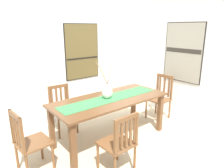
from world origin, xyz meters
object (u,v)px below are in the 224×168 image
object	(u,v)px
chair_2	(62,108)
painting_on_side_wall	(183,53)
dining_table	(110,104)
painting_on_back_wall	(82,52)
centerpiece_vase	(107,91)
chair_0	(29,141)
chair_3	(160,97)
chair_1	(119,142)

from	to	relation	value
chair_2	painting_on_side_wall	distance (m)	2.71
dining_table	painting_on_back_wall	world-z (taller)	painting_on_back_wall
painting_on_side_wall	centerpiece_vase	bearing A→B (deg)	173.14
chair_0	painting_on_side_wall	xyz separation A→B (m)	(3.20, -0.19, 0.96)
chair_3	chair_1	bearing A→B (deg)	-156.60
chair_0	painting_on_side_wall	bearing A→B (deg)	-3.31
chair_0	chair_3	size ratio (longest dim) A/B	0.96
painting_on_back_wall	painting_on_side_wall	size ratio (longest dim) A/B	0.95
dining_table	chair_1	xyz separation A→B (m)	(-0.48, -0.79, -0.19)
chair_0	chair_2	distance (m)	1.19
chair_1	painting_on_back_wall	bearing A→B (deg)	70.95
painting_on_back_wall	centerpiece_vase	bearing A→B (deg)	-102.30
dining_table	painting_on_side_wall	bearing A→B (deg)	-6.18
dining_table	chair_3	xyz separation A→B (m)	(1.42, 0.03, -0.18)
chair_3	painting_on_back_wall	world-z (taller)	painting_on_back_wall
chair_2	painting_on_side_wall	bearing A→B (deg)	-23.15
centerpiece_vase	chair_3	world-z (taller)	centerpiece_vase
centerpiece_vase	painting_on_side_wall	distance (m)	1.93
centerpiece_vase	chair_1	size ratio (longest dim) A/B	0.80
centerpiece_vase	chair_0	distance (m)	1.43
centerpiece_vase	chair_2	world-z (taller)	centerpiece_vase
painting_on_back_wall	dining_table	bearing A→B (deg)	-100.41
dining_table	centerpiece_vase	world-z (taller)	centerpiece_vase
centerpiece_vase	chair_0	world-z (taller)	centerpiece_vase
dining_table	chair_0	size ratio (longest dim) A/B	2.21
painting_on_side_wall	chair_1	bearing A→B (deg)	-165.31
centerpiece_vase	chair_3	bearing A→B (deg)	0.06
chair_3	painting_on_back_wall	xyz separation A→B (m)	(-1.19, 1.23, 0.96)
chair_2	centerpiece_vase	bearing A→B (deg)	-57.89
chair_2	painting_on_back_wall	distance (m)	1.31
chair_0	chair_3	xyz separation A→B (m)	(2.82, 0.04, 0.00)
dining_table	chair_2	xyz separation A→B (m)	(-0.52, 0.80, -0.19)
chair_2	dining_table	bearing A→B (deg)	-56.82
dining_table	painting_on_side_wall	world-z (taller)	painting_on_side_wall
dining_table	painting_on_side_wall	size ratio (longest dim) A/B	1.65
chair_0	chair_1	xyz separation A→B (m)	(0.92, -0.78, -0.00)
dining_table	centerpiece_vase	bearing A→B (deg)	145.17
chair_2	chair_1	bearing A→B (deg)	-88.35
chair_0	chair_2	bearing A→B (deg)	42.64
painting_on_back_wall	painting_on_side_wall	distance (m)	2.14
chair_3	painting_on_back_wall	size ratio (longest dim) A/B	0.81
dining_table	chair_2	size ratio (longest dim) A/B	2.26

